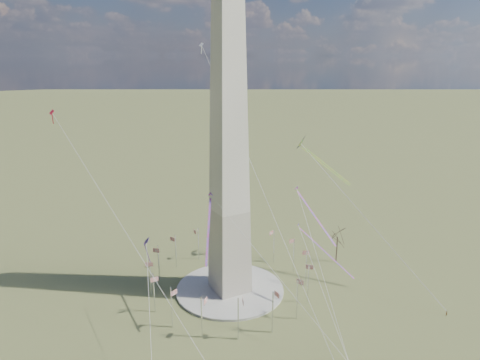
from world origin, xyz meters
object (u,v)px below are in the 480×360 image
tree_near (338,235)px  kite_delta_black (304,146)px  person_east (446,313)px  washington_monument (229,151)px

tree_near → kite_delta_black: (-10.14, 10.04, 33.46)m
tree_near → kite_delta_black: 36.37m
tree_near → person_east: 45.33m
washington_monument → kite_delta_black: bearing=14.6°
person_east → washington_monument: bearing=-73.7°
tree_near → kite_delta_black: bearing=135.3°
washington_monument → person_east: bearing=-41.4°
washington_monument → person_east: size_ratio=61.73×
kite_delta_black → washington_monument: bearing=-25.5°
washington_monument → kite_delta_black: washington_monument is taller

